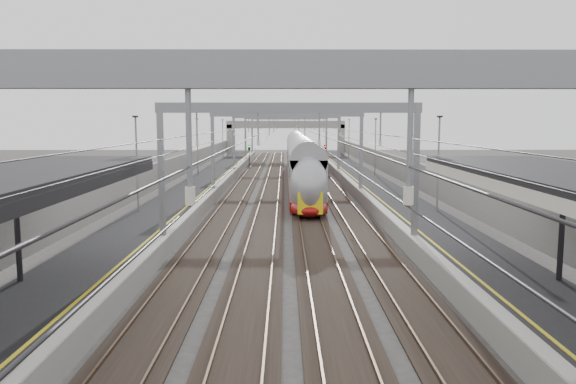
{
  "coord_description": "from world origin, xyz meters",
  "views": [
    {
      "loc": [
        -0.2,
        -5.63,
        6.65
      ],
      "look_at": [
        0.0,
        27.96,
        2.46
      ],
      "focal_mm": 35.0,
      "sensor_mm": 36.0,
      "label": 1
    }
  ],
  "objects": [
    {
      "name": "signal_red_near",
      "position": [
        3.2,
        68.48,
        2.42
      ],
      "size": [
        0.32,
        0.32,
        3.48
      ],
      "color": "black",
      "rests_on": "ground"
    },
    {
      "name": "platform_right",
      "position": [
        8.0,
        45.0,
        0.5
      ],
      "size": [
        4.0,
        120.0,
        1.0
      ],
      "primitive_type": "cube",
      "color": "black",
      "rests_on": "ground"
    },
    {
      "name": "overhead_line",
      "position": [
        0.0,
        51.62,
        6.14
      ],
      "size": [
        13.0,
        140.0,
        6.6
      ],
      "color": "gray",
      "rests_on": "platform_left"
    },
    {
      "name": "signal_red_far",
      "position": [
        5.4,
        72.52,
        2.42
      ],
      "size": [
        0.32,
        0.32,
        3.48
      ],
      "color": "black",
      "rests_on": "ground"
    },
    {
      "name": "overbridge",
      "position": [
        0.0,
        100.0,
        5.31
      ],
      "size": [
        22.0,
        2.2,
        6.9
      ],
      "color": "gray",
      "rests_on": "ground"
    },
    {
      "name": "wall_left",
      "position": [
        -11.2,
        45.0,
        1.6
      ],
      "size": [
        0.3,
        120.0,
        3.2
      ],
      "primitive_type": "cube",
      "color": "gray",
      "rests_on": "ground"
    },
    {
      "name": "train",
      "position": [
        1.5,
        53.97,
        2.08
      ],
      "size": [
        2.68,
        48.92,
        4.25
      ],
      "color": "#9F120E",
      "rests_on": "ground"
    },
    {
      "name": "tracks",
      "position": [
        0.0,
        45.0,
        0.05
      ],
      "size": [
        11.4,
        140.0,
        0.2
      ],
      "color": "black",
      "rests_on": "ground"
    },
    {
      "name": "platform_left",
      "position": [
        -8.0,
        45.0,
        0.5
      ],
      "size": [
        4.0,
        120.0,
        1.0
      ],
      "primitive_type": "cube",
      "color": "black",
      "rests_on": "ground"
    },
    {
      "name": "wall_right",
      "position": [
        11.2,
        45.0,
        1.6
      ],
      "size": [
        0.3,
        120.0,
        3.2
      ],
      "primitive_type": "cube",
      "color": "gray",
      "rests_on": "ground"
    },
    {
      "name": "signal_green",
      "position": [
        -5.2,
        73.49,
        2.42
      ],
      "size": [
        0.32,
        0.32,
        3.48
      ],
      "color": "black",
      "rests_on": "ground"
    }
  ]
}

